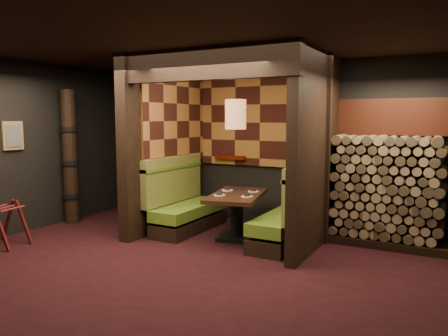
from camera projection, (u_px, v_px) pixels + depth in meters
floor at (176, 268)px, 5.59m from camera, size 6.50×5.50×0.02m
ceiling at (173, 38)px, 5.26m from camera, size 6.50×5.50×0.02m
wall_back at (263, 145)px, 7.83m from camera, size 6.50×0.02×2.85m
wall_left at (6, 148)px, 6.97m from camera, size 0.02×5.50×2.85m
partition_left at (165, 146)px, 7.50m from camera, size 0.20×2.20×2.85m
partition_right at (316, 151)px, 6.29m from camera, size 0.15×2.10×2.85m
header_beam at (201, 64)px, 5.91m from camera, size 2.85×0.18×0.44m
tapa_back_panel at (261, 123)px, 7.76m from camera, size 2.40×0.06×1.55m
tapa_side_panel at (176, 121)px, 7.55m from camera, size 0.04×1.85×1.45m
lacquer_shelf at (230, 157)px, 8.05m from camera, size 0.60×0.12×0.07m
booth_bench_left at (184, 207)px, 7.44m from camera, size 0.68×1.60×1.14m
booth_bench_right at (290, 219)px, 6.54m from camera, size 0.68×1.60×1.14m
dining_table at (237, 208)px, 6.85m from camera, size 1.04×1.51×0.73m
place_settings at (237, 193)px, 6.82m from camera, size 0.71×0.74×0.03m
pendant_lamp at (236, 114)px, 6.64m from camera, size 0.32×0.32×1.12m
framed_picture at (13, 136)px, 7.01m from camera, size 0.05×0.36×0.46m
luggage_rack at (4, 223)px, 6.49m from camera, size 0.70×0.54×0.71m
totem_column at (70, 158)px, 7.86m from camera, size 0.31×0.31×2.40m
firewood_stack at (393, 191)px, 6.46m from camera, size 1.73×0.70×1.64m
mosaic_header at (399, 117)px, 6.63m from camera, size 1.83×0.10×0.56m
bay_front_post at (327, 150)px, 6.48m from camera, size 0.08×0.08×2.85m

